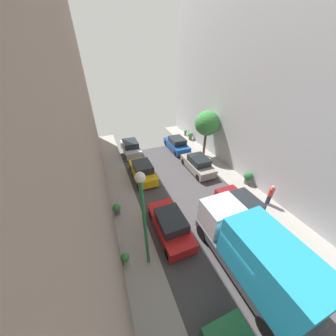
# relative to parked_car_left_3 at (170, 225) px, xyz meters

# --- Properties ---
(ground) EXTENTS (32.00, 32.00, 0.00)m
(ground) POSITION_rel_parked_car_left_3_xyz_m (2.70, -3.56, -0.72)
(ground) COLOR #423F42
(sidewalk_left) EXTENTS (2.00, 44.00, 0.15)m
(sidewalk_left) POSITION_rel_parked_car_left_3_xyz_m (-2.30, -3.56, -0.64)
(sidewalk_left) COLOR gray
(sidewalk_left) RESTS_ON ground
(sidewalk_right) EXTENTS (2.00, 44.00, 0.15)m
(sidewalk_right) POSITION_rel_parked_car_left_3_xyz_m (7.70, -3.56, -0.64)
(sidewalk_right) COLOR gray
(sidewalk_right) RESTS_ON ground
(parked_car_left_3) EXTENTS (1.78, 4.20, 1.57)m
(parked_car_left_3) POSITION_rel_parked_car_left_3_xyz_m (0.00, 0.00, 0.00)
(parked_car_left_3) COLOR red
(parked_car_left_3) RESTS_ON ground
(parked_car_left_4) EXTENTS (1.78, 4.20, 1.57)m
(parked_car_left_4) POSITION_rel_parked_car_left_3_xyz_m (0.00, 6.72, 0.00)
(parked_car_left_4) COLOR gold
(parked_car_left_4) RESTS_ON ground
(parked_car_left_5) EXTENTS (1.78, 4.20, 1.57)m
(parked_car_left_5) POSITION_rel_parked_car_left_3_xyz_m (0.00, 12.12, 0.00)
(parked_car_left_5) COLOR silver
(parked_car_left_5) RESTS_ON ground
(parked_car_right_2) EXTENTS (1.78, 4.20, 1.57)m
(parked_car_right_2) POSITION_rel_parked_car_left_3_xyz_m (5.40, -0.43, 0.00)
(parked_car_right_2) COLOR maroon
(parked_car_right_2) RESTS_ON ground
(parked_car_right_3) EXTENTS (1.78, 4.20, 1.57)m
(parked_car_right_3) POSITION_rel_parked_car_left_3_xyz_m (5.40, 5.84, 0.00)
(parked_car_right_3) COLOR gray
(parked_car_right_3) RESTS_ON ground
(parked_car_right_4) EXTENTS (1.78, 4.20, 1.57)m
(parked_car_right_4) POSITION_rel_parked_car_left_3_xyz_m (5.40, 10.92, 0.00)
(parked_car_right_4) COLOR #194799
(parked_car_right_4) RESTS_ON ground
(delivery_truck) EXTENTS (2.26, 6.60, 3.38)m
(delivery_truck) POSITION_rel_parked_car_left_3_xyz_m (2.70, -3.90, 1.07)
(delivery_truck) COLOR #4C4C51
(delivery_truck) RESTS_ON ground
(pedestrian) EXTENTS (0.40, 0.36, 1.72)m
(pedestrian) POSITION_rel_parked_car_left_3_xyz_m (7.90, -0.48, 0.35)
(pedestrian) COLOR #2D334C
(pedestrian) RESTS_ON sidewalk_right
(street_tree_1) EXTENTS (2.56, 2.56, 5.00)m
(street_tree_1) POSITION_rel_parked_car_left_3_xyz_m (7.57, 8.23, 3.12)
(street_tree_1) COLOR brown
(street_tree_1) RESTS_ON sidewalk_right
(potted_plant_1) EXTENTS (0.41, 0.41, 0.80)m
(potted_plant_1) POSITION_rel_parked_car_left_3_xyz_m (8.32, 14.34, -0.13)
(potted_plant_1) COLOR brown
(potted_plant_1) RESTS_ON sidewalk_right
(potted_plant_2) EXTENTS (0.68, 0.68, 1.01)m
(potted_plant_2) POSITION_rel_parked_car_left_3_xyz_m (8.26, 12.76, 0.01)
(potted_plant_2) COLOR brown
(potted_plant_2) RESTS_ON sidewalk_right
(potted_plant_3) EXTENTS (0.75, 0.75, 1.11)m
(potted_plant_3) POSITION_rel_parked_car_left_3_xyz_m (8.32, 2.16, 0.06)
(potted_plant_3) COLOR slate
(potted_plant_3) RESTS_ON sidewalk_right
(potted_plant_4) EXTENTS (0.56, 0.56, 0.87)m
(potted_plant_4) POSITION_rel_parked_car_left_3_xyz_m (-2.96, 2.81, -0.08)
(potted_plant_4) COLOR slate
(potted_plant_4) RESTS_ON sidewalk_left
(potted_plant_5) EXTENTS (0.47, 0.47, 0.72)m
(potted_plant_5) POSITION_rel_parked_car_left_3_xyz_m (-3.08, -1.03, -0.17)
(potted_plant_5) COLOR #B2A899
(potted_plant_5) RESTS_ON sidewalk_left
(lamp_post) EXTENTS (0.44, 0.44, 5.95)m
(lamp_post) POSITION_rel_parked_car_left_3_xyz_m (-1.90, -1.42, 3.31)
(lamp_post) COLOR #26723F
(lamp_post) RESTS_ON sidewalk_left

